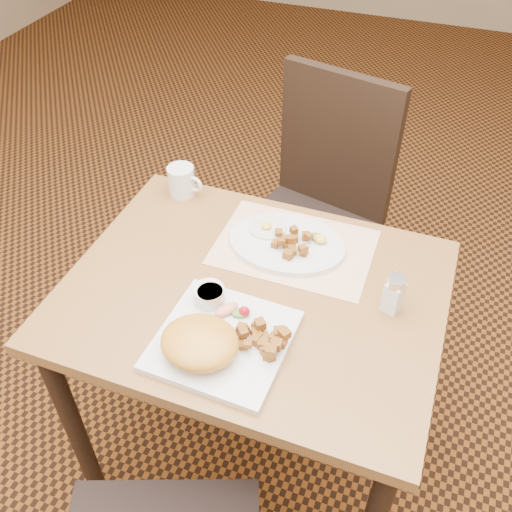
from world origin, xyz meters
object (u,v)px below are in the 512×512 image
(table, at_px, (253,319))
(plate_square, at_px, (223,340))
(salt_shaker, at_px, (394,294))
(coffee_mug, at_px, (182,181))
(chair_far, at_px, (317,203))
(plate_oval, at_px, (287,244))

(table, xyz_separation_m, plate_square, (-0.00, -0.18, 0.12))
(salt_shaker, height_order, coffee_mug, salt_shaker)
(table, distance_m, plate_square, 0.21)
(salt_shaker, bearing_deg, coffee_mug, 159.66)
(coffee_mug, bearing_deg, table, -41.90)
(chair_far, xyz_separation_m, plate_square, (0.01, -0.83, 0.22))
(chair_far, xyz_separation_m, salt_shaker, (0.33, -0.60, 0.26))
(plate_square, xyz_separation_m, coffee_mug, (-0.32, 0.47, 0.04))
(salt_shaker, distance_m, coffee_mug, 0.69)
(plate_oval, bearing_deg, plate_square, -95.16)
(salt_shaker, relative_size, coffee_mug, 0.92)
(table, height_order, salt_shaker, salt_shaker)
(table, relative_size, chair_far, 0.93)
(chair_far, height_order, plate_oval, chair_far)
(plate_square, relative_size, salt_shaker, 2.80)
(table, relative_size, coffee_mug, 8.27)
(coffee_mug, bearing_deg, chair_far, 48.93)
(plate_square, xyz_separation_m, plate_oval, (0.03, 0.35, 0.00))
(plate_oval, height_order, coffee_mug, coffee_mug)
(plate_square, distance_m, plate_oval, 0.35)
(chair_far, relative_size, plate_oval, 3.19)
(chair_far, distance_m, coffee_mug, 0.54)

